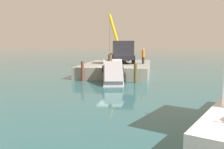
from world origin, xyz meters
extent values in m
plane|color=#2D6066|center=(0.00, 0.00, 0.00)|extent=(200.00, 200.00, 0.00)
cube|color=gray|center=(-4.65, 0.00, 0.63)|extent=(11.70, 7.42, 1.25)
cube|color=black|center=(-6.10, 0.25, 1.98)|extent=(7.20, 3.80, 0.45)
cube|color=#26262C|center=(-3.69, 0.78, 3.04)|extent=(2.36, 2.64, 1.68)
cylinder|color=black|center=(-4.02, 1.92, 1.75)|extent=(1.04, 0.51, 1.00)
cylinder|color=black|center=(-3.50, -0.40, 1.75)|extent=(1.04, 0.51, 1.00)
cylinder|color=black|center=(-8.70, 0.89, 1.75)|extent=(1.04, 0.51, 1.00)
cylinder|color=black|center=(-8.18, -1.43, 1.75)|extent=(1.04, 0.51, 1.00)
cylinder|color=#E5B20C|center=(-10.06, -1.24, 5.14)|extent=(4.31, 2.54, 5.30)
cube|color=#E5B20C|center=(-8.11, -0.19, 2.45)|extent=(1.00, 1.00, 0.50)
cylinder|color=#4C4C19|center=(-12.01, -2.29, 4.56)|extent=(0.04, 0.04, 6.23)
cylinder|color=#292929|center=(-4.38, 3.03, 1.63)|extent=(0.28, 0.28, 0.76)
cylinder|color=orange|center=(-4.38, 3.03, 2.39)|extent=(0.34, 0.34, 0.76)
sphere|color=tan|center=(-4.38, 3.03, 2.87)|extent=(0.22, 0.22, 0.22)
cube|color=#99999E|center=(2.94, 0.76, 0.51)|extent=(4.54, 2.58, 3.23)
cube|color=#99999E|center=(3.04, 0.78, 1.08)|extent=(2.70, 2.00, 1.88)
cylinder|color=black|center=(3.94, 1.87, -0.69)|extent=(0.92, 0.39, 0.89)
cylinder|color=black|center=(4.29, 0.14, -0.69)|extent=(0.92, 0.39, 0.89)
cylinder|color=black|center=(1.25, 1.32, 1.22)|extent=(0.92, 0.39, 0.89)
cylinder|color=black|center=(1.60, -0.41, 1.22)|extent=(0.92, 0.39, 0.89)
cylinder|color=brown|center=(1.43, -2.50, 0.95)|extent=(0.28, 0.28, 1.90)
cylinder|color=brown|center=(1.43, 0.21, 1.29)|extent=(0.38, 0.38, 2.58)
cylinder|color=brown|center=(1.75, 2.62, 0.90)|extent=(0.29, 0.29, 1.81)
camera|label=1|loc=(24.15, 4.33, 3.73)|focal=39.49mm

